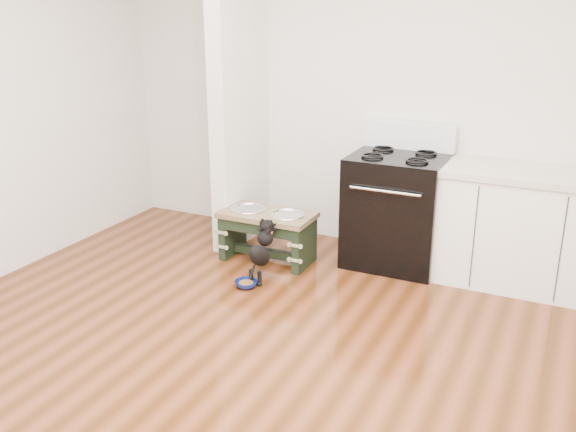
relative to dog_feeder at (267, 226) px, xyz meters
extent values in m
plane|color=#44210C|center=(0.73, -1.73, -0.30)|extent=(5.00, 5.00, 0.00)
plane|color=silver|center=(0.73, 0.77, 1.05)|extent=(5.00, 0.00, 5.00)
cube|color=silver|center=(-0.44, 0.37, 1.05)|extent=(0.15, 0.80, 2.70)
cube|color=black|center=(0.98, 0.42, 0.16)|extent=(0.76, 0.65, 0.92)
cube|color=black|center=(0.98, 0.11, 0.10)|extent=(0.58, 0.02, 0.50)
cylinder|color=silver|center=(0.98, 0.07, 0.42)|extent=(0.56, 0.02, 0.02)
cube|color=white|center=(0.98, 0.70, 0.73)|extent=(0.76, 0.08, 0.22)
torus|color=black|center=(0.80, 0.28, 0.63)|extent=(0.18, 0.18, 0.02)
torus|color=black|center=(1.16, 0.28, 0.63)|extent=(0.18, 0.18, 0.02)
torus|color=black|center=(0.80, 0.56, 0.63)|extent=(0.18, 0.18, 0.02)
torus|color=black|center=(1.16, 0.56, 0.63)|extent=(0.18, 0.18, 0.02)
cube|color=white|center=(1.96, 0.45, 0.13)|extent=(1.20, 0.60, 0.86)
cube|color=#BCB1A1|center=(1.96, 0.45, 0.58)|extent=(1.24, 0.64, 0.05)
cube|color=black|center=(1.96, 0.19, -0.25)|extent=(1.20, 0.06, 0.10)
cube|color=black|center=(-0.34, 0.01, -0.11)|extent=(0.06, 0.37, 0.38)
cube|color=black|center=(0.34, 0.01, -0.11)|extent=(0.06, 0.37, 0.38)
cube|color=black|center=(0.00, -0.16, 0.03)|extent=(0.62, 0.03, 0.10)
cube|color=black|center=(0.00, 0.01, -0.24)|extent=(0.62, 0.06, 0.06)
cube|color=brown|center=(0.00, 0.01, 0.10)|extent=(0.78, 0.42, 0.04)
cylinder|color=silver|center=(-0.18, 0.01, 0.10)|extent=(0.27, 0.27, 0.05)
cylinder|color=silver|center=(0.18, 0.01, 0.10)|extent=(0.27, 0.27, 0.05)
torus|color=silver|center=(-0.18, 0.01, 0.13)|extent=(0.30, 0.30, 0.02)
torus|color=silver|center=(0.18, 0.01, 0.13)|extent=(0.30, 0.30, 0.02)
cylinder|color=black|center=(0.10, -0.47, -0.25)|extent=(0.03, 0.03, 0.12)
cylinder|color=black|center=(0.18, -0.47, -0.25)|extent=(0.03, 0.03, 0.12)
sphere|color=black|center=(0.10, -0.48, -0.29)|extent=(0.04, 0.04, 0.04)
sphere|color=black|center=(0.18, -0.48, -0.29)|extent=(0.04, 0.04, 0.04)
ellipsoid|color=black|center=(0.14, -0.40, -0.09)|extent=(0.14, 0.32, 0.28)
sphere|color=black|center=(0.14, -0.30, 0.02)|extent=(0.13, 0.13, 0.13)
sphere|color=black|center=(0.14, -0.26, 0.11)|extent=(0.11, 0.11, 0.11)
sphere|color=black|center=(0.10, -0.19, 0.11)|extent=(0.04, 0.04, 0.04)
sphere|color=black|center=(0.18, -0.19, 0.11)|extent=(0.04, 0.04, 0.04)
cylinder|color=black|center=(0.14, -0.52, -0.18)|extent=(0.02, 0.09, 0.10)
torus|color=#D13D49|center=(0.14, -0.28, 0.06)|extent=(0.10, 0.07, 0.10)
imported|color=navy|center=(0.10, -0.55, -0.28)|extent=(0.21, 0.21, 0.05)
cylinder|color=brown|center=(0.10, -0.55, -0.27)|extent=(0.11, 0.11, 0.02)
camera|label=1|loc=(2.34, -4.47, 1.83)|focal=40.00mm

